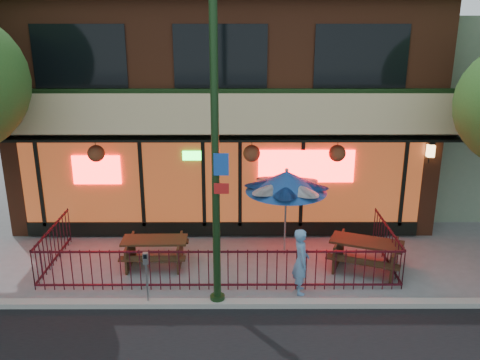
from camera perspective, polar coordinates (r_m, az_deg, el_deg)
The scene contains 11 objects.
ground at distance 11.74m, azimuth -2.46°, elevation -12.66°, with size 80.00×80.00×0.00m, color gray.
curb at distance 11.28m, azimuth -2.56°, elevation -13.69°, with size 80.00×0.25×0.12m, color #999993.
restaurant_building at distance 17.33m, azimuth -1.72°, elevation 11.73°, with size 12.96×9.49×8.05m.
neighbor_building at distance 19.97m, azimuth 25.39°, elevation 7.59°, with size 6.00×7.00×6.00m, color gray.
patio_fence at distance 11.88m, azimuth -2.40°, elevation -8.81°, with size 8.44×2.62×1.00m.
street_light at distance 10.12m, azimuth -2.76°, elevation 1.71°, with size 0.43×0.32×7.00m.
picnic_table_left at distance 12.99m, azimuth -9.54°, elevation -7.51°, with size 1.63×1.26×0.69m.
picnic_table_right at distance 12.97m, azimuth 13.98°, elevation -7.68°, with size 2.10×1.88×0.74m.
patio_umbrella at distance 12.82m, azimuth 5.23°, elevation -0.16°, with size 2.06×2.06×2.36m.
pedestrian at distance 11.54m, azimuth 6.86°, elevation -9.03°, with size 0.56×0.37×1.54m, color #5D8CBB.
parking_meter_near at distance 11.07m, azimuth -10.48°, elevation -9.92°, with size 0.12×0.10×1.26m.
Camera 1 is at (0.46, -10.12, 5.94)m, focal length 38.00 mm.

